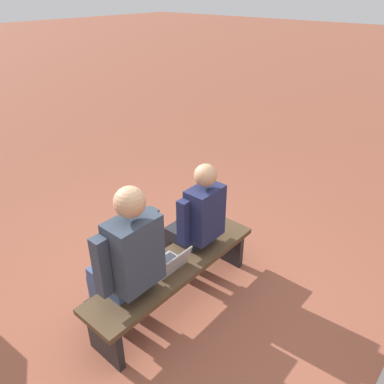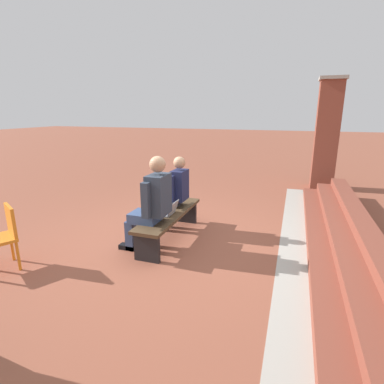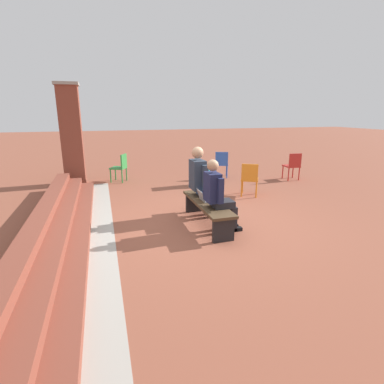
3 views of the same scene
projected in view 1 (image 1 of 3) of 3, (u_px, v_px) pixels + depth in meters
name	position (u px, v px, depth m)	size (l,w,h in m)	color
ground_plane	(175.00, 313.00, 3.40)	(60.00, 60.00, 0.00)	brown
bench	(175.00, 272.00, 3.36)	(1.80, 0.44, 0.45)	#4C3823
person_student	(196.00, 220.00, 3.47)	(0.52, 0.65, 1.30)	#232328
person_adult	(126.00, 259.00, 2.90)	(0.59, 0.75, 1.42)	#384C75
laptop	(170.00, 264.00, 3.23)	(0.32, 0.29, 0.21)	#9EA0A5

